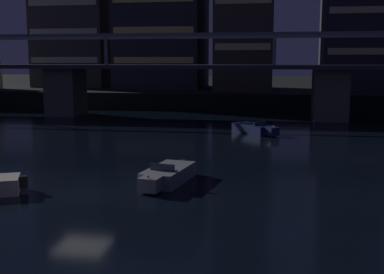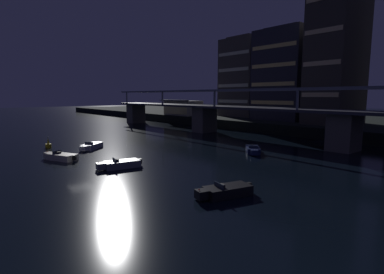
# 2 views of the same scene
# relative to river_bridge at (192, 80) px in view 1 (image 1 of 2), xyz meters

# --- Properties ---
(ground_plane) EXTENTS (400.00, 400.00, 0.00)m
(ground_plane) POSITION_rel_river_bridge_xyz_m (0.00, -33.61, -4.31)
(ground_plane) COLOR black
(far_riverbank) EXTENTS (240.00, 80.00, 2.20)m
(far_riverbank) POSITION_rel_river_bridge_xyz_m (0.00, 48.01, -3.21)
(far_riverbank) COLOR black
(far_riverbank) RESTS_ON ground
(river_bridge) EXTENTS (97.42, 6.40, 9.38)m
(river_bridge) POSITION_rel_river_bridge_xyz_m (0.00, 0.00, 0.00)
(river_bridge) COLOR #605B51
(river_bridge) RESTS_ON ground
(tower_west_low) EXTENTS (11.89, 9.60, 22.39)m
(tower_west_low) POSITION_rel_river_bridge_xyz_m (-23.10, 22.62, 8.93)
(tower_west_low) COLOR #423D38
(tower_west_low) RESTS_ON far_riverbank
(tower_west_tall) EXTENTS (12.88, 13.43, 22.18)m
(tower_west_tall) POSITION_rel_river_bridge_xyz_m (-8.13, 21.59, 8.83)
(tower_west_tall) COLOR #282833
(tower_west_tall) RESTS_ON far_riverbank
(speedboat_near_center) EXTENTS (2.45, 5.23, 1.16)m
(speedboat_near_center) POSITION_rel_river_bridge_xyz_m (3.50, -30.27, -3.90)
(speedboat_near_center) COLOR gray
(speedboat_near_center) RESTS_ON ground
(speedboat_near_right) EXTENTS (4.33, 4.45, 1.16)m
(speedboat_near_right) POSITION_rel_river_bridge_xyz_m (7.52, -11.44, -3.90)
(speedboat_near_right) COLOR #19234C
(speedboat_near_right) RESTS_ON ground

